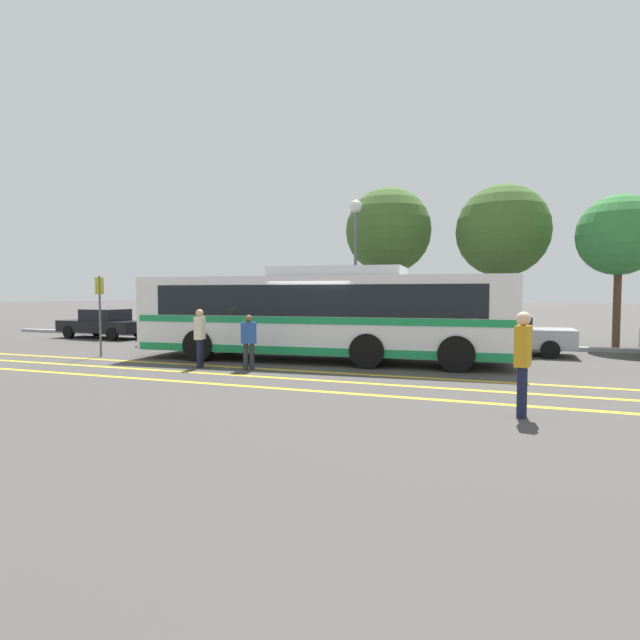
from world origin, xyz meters
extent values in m
plane|color=#423F3D|center=(0.00, 0.00, 0.00)|extent=(220.00, 220.00, 0.00)
cube|color=gold|center=(-0.08, -1.99, 0.00)|extent=(31.69, 0.20, 0.01)
cube|color=gold|center=(-0.08, -3.23, 0.00)|extent=(31.69, 0.20, 0.01)
cube|color=gold|center=(-0.08, -4.52, 0.00)|extent=(31.69, 0.20, 0.01)
cube|color=#99999E|center=(-0.08, 6.00, 0.07)|extent=(39.69, 0.36, 0.15)
cube|color=silver|center=(-0.08, 0.21, 1.49)|extent=(11.84, 3.34, 2.34)
cube|color=black|center=(-0.08, 0.21, 1.93)|extent=(10.21, 3.27, 0.93)
cube|color=#198C4C|center=(-0.08, 0.21, 1.34)|extent=(11.61, 3.37, 0.20)
cube|color=#198C4C|center=(-0.08, 0.21, 0.44)|extent=(11.61, 3.36, 0.24)
cube|color=black|center=(-5.93, -0.18, 1.56)|extent=(0.19, 2.26, 1.68)
cube|color=black|center=(-5.93, -0.18, 2.51)|extent=(0.16, 1.80, 0.24)
cube|color=silver|center=(0.50, 0.25, 2.81)|extent=(4.22, 2.32, 0.29)
cube|color=black|center=(-6.21, -0.20, 0.55)|extent=(0.17, 1.93, 0.04)
cube|color=black|center=(-6.21, -0.20, 0.35)|extent=(0.17, 1.93, 0.04)
cylinder|color=black|center=(-3.61, -1.26, 0.50)|extent=(1.02, 0.35, 1.00)
cylinder|color=black|center=(-3.78, 1.20, 0.50)|extent=(1.02, 0.35, 1.00)
cylinder|color=black|center=(1.75, -0.90, 0.50)|extent=(1.02, 0.35, 1.00)
cylinder|color=black|center=(1.59, 1.56, 0.50)|extent=(1.02, 0.35, 1.00)
cylinder|color=black|center=(4.20, -0.74, 0.50)|extent=(1.02, 0.35, 1.00)
cylinder|color=black|center=(4.04, 1.72, 0.50)|extent=(1.02, 0.35, 1.00)
cube|color=black|center=(-12.57, 4.23, 0.57)|extent=(4.62, 2.04, 0.54)
cube|color=black|center=(-12.45, 4.22, 1.12)|extent=(2.00, 1.64, 0.55)
cylinder|color=black|center=(-14.02, 3.52, 0.30)|extent=(0.61, 0.24, 0.60)
cylinder|color=black|center=(-13.90, 5.14, 0.30)|extent=(0.61, 0.24, 0.60)
cylinder|color=black|center=(-11.23, 3.31, 0.30)|extent=(0.61, 0.24, 0.60)
cylinder|color=black|center=(-11.11, 4.93, 0.30)|extent=(0.61, 0.24, 0.60)
cube|color=#9E9EA3|center=(-7.20, 4.04, 0.61)|extent=(4.51, 2.06, 0.62)
cube|color=black|center=(-7.31, 4.04, 1.20)|extent=(1.94, 1.71, 0.56)
cylinder|color=black|center=(-5.78, 4.83, 0.30)|extent=(0.61, 0.23, 0.60)
cylinder|color=black|center=(-5.87, 3.10, 0.30)|extent=(0.61, 0.23, 0.60)
cylinder|color=black|center=(-8.52, 4.98, 0.30)|extent=(0.61, 0.23, 0.60)
cylinder|color=black|center=(-8.61, 3.24, 0.30)|extent=(0.61, 0.23, 0.60)
cube|color=#4C3823|center=(-1.17, 4.11, 0.56)|extent=(4.60, 1.72, 0.52)
cube|color=black|center=(-1.29, 4.11, 1.02)|extent=(1.94, 1.49, 0.40)
cylinder|color=black|center=(0.23, 4.91, 0.30)|extent=(0.60, 0.21, 0.60)
cylinder|color=black|center=(0.26, 3.34, 0.30)|extent=(0.60, 0.21, 0.60)
cylinder|color=black|center=(-2.60, 4.87, 0.30)|extent=(0.60, 0.21, 0.60)
cylinder|color=black|center=(-2.58, 3.30, 0.30)|extent=(0.60, 0.21, 0.60)
cube|color=#9E9EA3|center=(5.52, 4.08, 0.61)|extent=(4.40, 1.83, 0.63)
cube|color=black|center=(5.41, 4.08, 1.13)|extent=(1.86, 1.58, 0.41)
cylinder|color=black|center=(6.89, 4.89, 0.30)|extent=(0.60, 0.21, 0.60)
cylinder|color=black|center=(6.87, 3.22, 0.30)|extent=(0.60, 0.21, 0.60)
cylinder|color=black|center=(4.18, 4.93, 0.30)|extent=(0.60, 0.21, 0.60)
cylinder|color=black|center=(4.15, 3.26, 0.30)|extent=(0.60, 0.21, 0.60)
cylinder|color=#191E38|center=(5.67, -5.53, 0.44)|extent=(0.14, 0.14, 0.89)
cylinder|color=#191E38|center=(5.70, -5.37, 0.44)|extent=(0.14, 0.14, 0.89)
cube|color=orange|center=(5.68, -5.45, 1.24)|extent=(0.30, 0.46, 0.70)
sphere|color=beige|center=(5.68, -5.45, 1.71)|extent=(0.24, 0.24, 0.24)
cylinder|color=#191E38|center=(-2.81, -2.45, 0.41)|extent=(0.14, 0.14, 0.82)
cylinder|color=#191E38|center=(-2.85, -2.29, 0.41)|extent=(0.14, 0.14, 0.82)
cube|color=beige|center=(-2.83, -2.37, 1.14)|extent=(0.32, 0.46, 0.65)
sphere|color=tan|center=(-2.83, -2.37, 1.58)|extent=(0.22, 0.22, 0.22)
cylinder|color=#2D2D33|center=(-1.21, -2.26, 0.37)|extent=(0.14, 0.14, 0.75)
cylinder|color=#2D2D33|center=(-1.37, -2.32, 0.37)|extent=(0.14, 0.14, 0.75)
cube|color=#264C99|center=(-1.29, -2.29, 1.04)|extent=(0.47, 0.37, 0.59)
sphere|color=brown|center=(-1.29, -2.29, 1.44)|extent=(0.20, 0.20, 0.20)
cylinder|color=#59595E|center=(-7.37, -1.42, 1.36)|extent=(0.07, 0.07, 2.72)
cube|color=yellow|center=(-7.37, -1.42, 2.39)|extent=(0.06, 0.40, 0.56)
cylinder|color=#59595E|center=(-0.88, 7.10, 2.88)|extent=(0.14, 0.14, 5.75)
sphere|color=silver|center=(-0.88, 7.10, 6.04)|extent=(0.57, 0.57, 0.57)
cylinder|color=#513823|center=(5.34, 9.41, 1.71)|extent=(0.28, 0.28, 3.41)
sphere|color=#3D6028|center=(5.34, 9.41, 4.96)|extent=(4.13, 4.13, 4.13)
cylinder|color=#513823|center=(9.57, 7.53, 1.62)|extent=(0.28, 0.28, 3.24)
sphere|color=#337A38|center=(9.57, 7.53, 4.40)|extent=(3.11, 3.11, 3.11)
cylinder|color=#513823|center=(0.04, 9.78, 1.83)|extent=(0.28, 0.28, 3.65)
sphere|color=#3D6028|center=(0.04, 9.78, 5.23)|extent=(4.19, 4.19, 4.19)
camera|label=1|loc=(5.31, -14.64, 2.14)|focal=28.00mm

